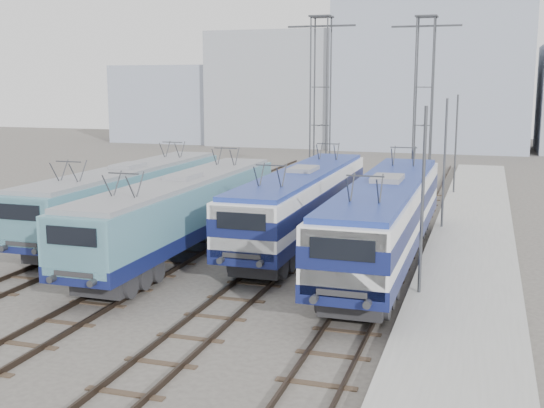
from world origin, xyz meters
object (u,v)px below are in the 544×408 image
at_px(locomotive_center_right, 302,199).
at_px(catenary_tower_west, 320,100).
at_px(locomotive_center_left, 182,209).
at_px(locomotive_far_right, 386,214).
at_px(locomotive_far_left, 127,195).
at_px(catenary_tower_east, 424,100).
at_px(mast_mid, 444,166).
at_px(mast_front, 422,205).
at_px(mast_rear, 456,146).

height_order(locomotive_center_right, catenary_tower_west, catenary_tower_west).
relative_size(locomotive_center_left, locomotive_far_right, 0.96).
xyz_separation_m(locomotive_far_left, locomotive_center_right, (9.00, 0.99, 0.09)).
height_order(locomotive_center_right, catenary_tower_east, catenary_tower_east).
distance_m(locomotive_center_right, catenary_tower_east, 16.01).
bearing_deg(mast_mid, locomotive_center_left, -140.80).
bearing_deg(catenary_tower_east, mast_front, -84.55).
bearing_deg(locomotive_far_right, locomotive_center_right, 144.83).
bearing_deg(mast_front, locomotive_center_left, 163.81).
bearing_deg(catenary_tower_east, locomotive_center_right, -106.02).
distance_m(locomotive_far_right, catenary_tower_east, 18.48).
relative_size(locomotive_far_right, mast_front, 2.61).
relative_size(catenary_tower_east, mast_mid, 1.71).
bearing_deg(catenary_tower_east, locomotive_far_left, -130.01).
xyz_separation_m(catenary_tower_west, mast_rear, (8.60, 4.00, -3.14)).
height_order(locomotive_far_left, locomotive_far_right, locomotive_far_right).
height_order(locomotive_far_right, mast_rear, mast_rear).
height_order(locomotive_center_left, mast_rear, mast_rear).
xyz_separation_m(locomotive_center_left, mast_mid, (10.85, 8.85, 1.32)).
bearing_deg(locomotive_far_right, mast_mid, 76.93).
bearing_deg(mast_front, catenary_tower_east, 95.45).
bearing_deg(mast_front, mast_rear, 90.00).
height_order(mast_front, mast_mid, same).
xyz_separation_m(locomotive_far_left, catenary_tower_east, (13.25, 15.79, 4.49)).
xyz_separation_m(catenary_tower_east, mast_rear, (2.10, 2.00, -3.14)).
relative_size(locomotive_center_right, catenary_tower_east, 1.46).
distance_m(locomotive_far_left, catenary_tower_west, 15.99).
relative_size(locomotive_far_left, mast_mid, 2.46).
bearing_deg(catenary_tower_east, locomotive_far_right, -89.20).
xyz_separation_m(locomotive_far_left, mast_front, (15.35, -6.21, 1.35)).
bearing_deg(mast_front, locomotive_far_left, 157.96).
distance_m(locomotive_far_left, catenary_tower_east, 21.09).
xyz_separation_m(mast_front, mast_rear, (0.00, 24.00, 0.00)).
bearing_deg(locomotive_far_right, catenary_tower_west, 112.91).
xyz_separation_m(mast_front, mast_mid, (0.00, 12.00, 0.00)).
bearing_deg(catenary_tower_west, locomotive_far_left, -116.09).
relative_size(locomotive_far_left, catenary_tower_west, 1.43).
bearing_deg(locomotive_center_left, catenary_tower_west, 82.39).
bearing_deg(mast_rear, catenary_tower_east, -136.40).
bearing_deg(mast_rear, locomotive_far_right, -95.29).
relative_size(locomotive_far_left, locomotive_center_right, 0.98).
bearing_deg(locomotive_far_left, mast_mid, 20.65).
bearing_deg(locomotive_far_left, mast_rear, 49.20).
relative_size(catenary_tower_west, mast_mid, 1.71).
bearing_deg(locomotive_center_left, mast_rear, 62.51).
relative_size(locomotive_center_left, catenary_tower_east, 1.45).
bearing_deg(mast_rear, mast_front, -90.00).
distance_m(catenary_tower_west, mast_mid, 12.16).
bearing_deg(locomotive_far_left, catenary_tower_east, 49.99).
bearing_deg(locomotive_far_right, mast_rear, 84.71).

